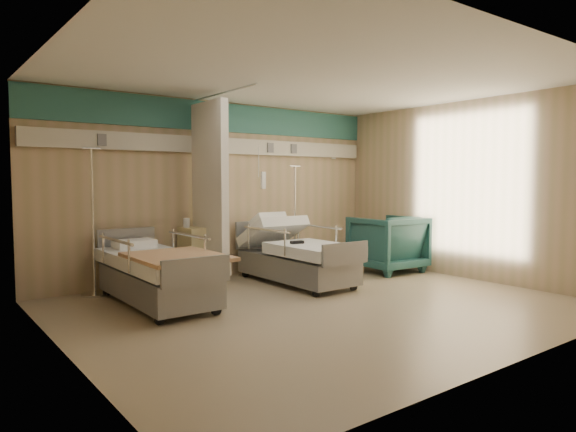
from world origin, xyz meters
The scene contains 13 objects.
ground centered at (0.00, 0.00, 0.00)m, with size 6.00×5.00×0.00m, color tan.
room_walls centered at (-0.03, 0.25, 1.86)m, with size 6.04×5.04×2.82m.
bed_right centered at (0.60, 1.30, 0.32)m, with size 1.00×2.16×0.63m, color silver, non-canonical shape.
bed_left centered at (-1.60, 1.30, 0.32)m, with size 1.00×2.16×0.63m, color silver, non-canonical shape.
bedside_cabinet centered at (-0.55, 2.20, 0.42)m, with size 0.50×0.48×0.85m, color #CEBE81.
visitor_armchair centered at (2.45, 1.15, 0.48)m, with size 1.02×1.05×0.96m, color #1E4C4A.
waffle_blanket centered at (2.46, 1.13, 0.99)m, with size 0.59×0.52×0.07m, color white.
iv_stand_right centered at (1.23, 2.15, 0.37)m, with size 0.32×0.32×1.80m.
iv_stand_left centered at (-2.08, 2.28, 0.41)m, with size 0.35×0.35×1.99m.
call_remote centered at (0.45, 1.09, 0.65)m, with size 0.19×0.09×0.04m, color black.
tan_blanket centered at (-1.54, 0.84, 0.65)m, with size 0.99×1.24×0.04m, color tan.
toiletry_bag centered at (-0.43, 2.11, 0.91)m, with size 0.21×0.13×0.11m, color black.
white_cup centered at (-0.74, 2.23, 0.92)m, with size 0.10×0.10×0.14m, color white.
Camera 1 is at (-4.11, -4.74, 1.55)m, focal length 32.00 mm.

